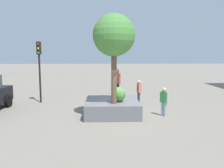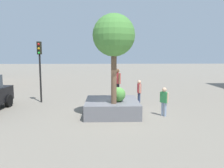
{
  "view_description": "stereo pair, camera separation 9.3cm",
  "coord_description": "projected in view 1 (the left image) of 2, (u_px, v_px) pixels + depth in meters",
  "views": [
    {
      "loc": [
        -12.64,
        0.73,
        3.36
      ],
      "look_at": [
        0.04,
        0.23,
        1.68
      ],
      "focal_mm": 37.75,
      "sensor_mm": 36.0,
      "label": 1
    },
    {
      "loc": [
        -12.64,
        0.64,
        3.36
      ],
      "look_at": [
        0.04,
        0.23,
        1.68
      ],
      "focal_mm": 37.75,
      "sensor_mm": 36.0,
      "label": 2
    }
  ],
  "objects": [
    {
      "name": "ground_plane",
      "position": [
        116.0,
        114.0,
        12.99
      ],
      "size": [
        120.0,
        120.0,
        0.0
      ],
      "primitive_type": "plane",
      "color": "gray"
    },
    {
      "name": "planter_ledge",
      "position": [
        112.0,
        107.0,
        12.97
      ],
      "size": [
        3.09,
        2.87,
        0.78
      ],
      "primitive_type": "cube",
      "color": "slate",
      "rests_on": "ground"
    },
    {
      "name": "plaza_tree",
      "position": [
        114.0,
        36.0,
        11.65
      ],
      "size": [
        2.12,
        2.12,
        4.52
      ],
      "color": "brown",
      "rests_on": "planter_ledge"
    },
    {
      "name": "boxwood_shrub",
      "position": [
        118.0,
        94.0,
        12.53
      ],
      "size": [
        0.77,
        0.77,
        0.77
      ],
      "primitive_type": "sphere",
      "color": "#4C8C3D",
      "rests_on": "planter_ledge"
    },
    {
      "name": "skateboard",
      "position": [
        117.0,
        97.0,
        13.56
      ],
      "size": [
        0.77,
        0.63,
        0.07
      ],
      "color": "#A51E1E",
      "rests_on": "planter_ledge"
    },
    {
      "name": "skateboarder",
      "position": [
        117.0,
        81.0,
        13.43
      ],
      "size": [
        0.51,
        0.36,
        1.63
      ],
      "color": "black",
      "rests_on": "skateboard"
    },
    {
      "name": "traffic_light_corner",
      "position": [
        39.0,
        61.0,
        15.71
      ],
      "size": [
        0.34,
        0.29,
        4.1
      ],
      "color": "black",
      "rests_on": "ground"
    },
    {
      "name": "passerby_with_bag",
      "position": [
        139.0,
        90.0,
        15.43
      ],
      "size": [
        0.54,
        0.25,
        1.6
      ],
      "color": "navy",
      "rests_on": "ground"
    },
    {
      "name": "bystander_watching",
      "position": [
        164.0,
        100.0,
        12.51
      ],
      "size": [
        0.43,
        0.41,
        1.55
      ],
      "color": "#8C9EB7",
      "rests_on": "ground"
    }
  ]
}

